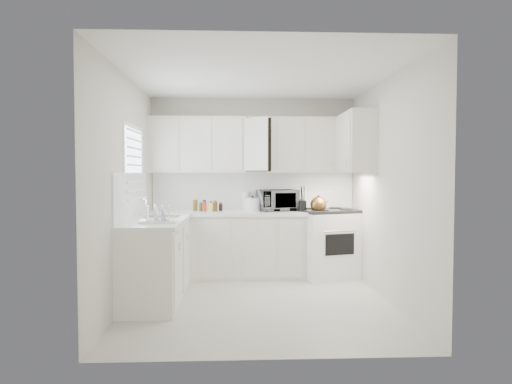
{
  "coord_description": "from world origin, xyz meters",
  "views": [
    {
      "loc": [
        -0.26,
        -5.16,
        1.5
      ],
      "look_at": [
        0.0,
        0.7,
        1.25
      ],
      "focal_mm": 31.78,
      "sensor_mm": 36.0,
      "label": 1
    }
  ],
  "objects": [
    {
      "name": "wall_right",
      "position": [
        1.5,
        0.0,
        1.3
      ],
      "size": [
        0.0,
        3.2,
        3.2
      ],
      "primitive_type": "plane",
      "rotation": [
        1.57,
        0.0,
        -1.57
      ],
      "color": "beige",
      "rests_on": "ground"
    },
    {
      "name": "wall_left",
      "position": [
        -1.5,
        0.0,
        1.3
      ],
      "size": [
        0.0,
        3.2,
        3.2
      ],
      "primitive_type": "plane",
      "rotation": [
        1.57,
        0.0,
        1.57
      ],
      "color": "beige",
      "rests_on": "ground"
    },
    {
      "name": "countertop_back",
      "position": [
        -0.39,
        1.29,
        0.93
      ],
      "size": [
        2.24,
        0.64,
        0.05
      ],
      "primitive_type": "cube",
      "color": "silver",
      "rests_on": "lower_cabinets_back"
    },
    {
      "name": "spice_left_2",
      "position": [
        -0.7,
        1.42,
        1.02
      ],
      "size": [
        0.06,
        0.06,
        0.13
      ],
      "primitive_type": "cylinder",
      "color": "red",
      "rests_on": "countertop_back"
    },
    {
      "name": "wall_front",
      "position": [
        0.0,
        -1.6,
        1.3
      ],
      "size": [
        3.0,
        0.0,
        3.0
      ],
      "primitive_type": "plane",
      "rotation": [
        -1.57,
        0.0,
        0.0
      ],
      "color": "beige",
      "rests_on": "ground"
    },
    {
      "name": "paper_towel",
      "position": [
        -0.11,
        1.52,
        1.08
      ],
      "size": [
        0.12,
        0.12,
        0.27
      ],
      "primitive_type": "cylinder",
      "color": "white",
      "rests_on": "countertop_back"
    },
    {
      "name": "floor",
      "position": [
        0.0,
        0.0,
        0.0
      ],
      "size": [
        3.2,
        3.2,
        0.0
      ],
      "primitive_type": "plane",
      "color": "#B8B5A8",
      "rests_on": "ground"
    },
    {
      "name": "lower_cabinets_left",
      "position": [
        -1.2,
        0.2,
        0.45
      ],
      "size": [
        0.6,
        1.6,
        0.9
      ],
      "primitive_type": null,
      "color": "beige",
      "rests_on": "floor"
    },
    {
      "name": "upper_cabinets_back",
      "position": [
        0.0,
        1.44,
        1.5
      ],
      "size": [
        3.0,
        0.33,
        0.8
      ],
      "primitive_type": null,
      "color": "beige",
      "rests_on": "wall_back"
    },
    {
      "name": "window_blinds",
      "position": [
        -1.48,
        0.35,
        1.55
      ],
      "size": [
        0.06,
        0.96,
        1.06
      ],
      "primitive_type": null,
      "color": "white",
      "rests_on": "wall_left"
    },
    {
      "name": "microwave",
      "position": [
        0.34,
        1.35,
        1.14
      ],
      "size": [
        0.61,
        0.44,
        0.37
      ],
      "primitive_type": "imported",
      "rotation": [
        0.0,
        0.0,
        0.28
      ],
      "color": "gray",
      "rests_on": "countertop_back"
    },
    {
      "name": "upper_cabinets_right",
      "position": [
        1.33,
        0.82,
        1.5
      ],
      "size": [
        0.33,
        0.9,
        0.8
      ],
      "primitive_type": null,
      "color": "beige",
      "rests_on": "wall_right"
    },
    {
      "name": "sauce_right_0",
      "position": [
        0.58,
        1.46,
        1.05
      ],
      "size": [
        0.06,
        0.06,
        0.19
      ],
      "primitive_type": "cylinder",
      "color": "red",
      "rests_on": "countertop_back"
    },
    {
      "name": "sink",
      "position": [
        -1.19,
        0.55,
        1.07
      ],
      "size": [
        0.42,
        0.38,
        0.3
      ],
      "primitive_type": null,
      "color": "gray",
      "rests_on": "countertop_left"
    },
    {
      "name": "backsplash_left",
      "position": [
        -1.49,
        0.2,
        1.23
      ],
      "size": [
        0.02,
        1.6,
        0.55
      ],
      "primitive_type": "cube",
      "color": "silver",
      "rests_on": "wall_left"
    },
    {
      "name": "frying_pan",
      "position": [
        1.25,
        1.42,
        0.96
      ],
      "size": [
        0.41,
        0.5,
        0.04
      ],
      "primitive_type": null,
      "rotation": [
        0.0,
        0.0,
        0.41
      ],
      "color": "black",
      "rests_on": "stove"
    },
    {
      "name": "spice_left_1",
      "position": [
        -0.78,
        1.33,
        1.02
      ],
      "size": [
        0.06,
        0.06,
        0.13
      ],
      "primitive_type": "cylinder",
      "color": "#366822",
      "rests_on": "countertop_back"
    },
    {
      "name": "ceiling",
      "position": [
        0.0,
        0.0,
        2.6
      ],
      "size": [
        3.2,
        3.2,
        0.0
      ],
      "primitive_type": "plane",
      "rotation": [
        3.14,
        0.0,
        0.0
      ],
      "color": "white",
      "rests_on": "ground"
    },
    {
      "name": "sauce_right_2",
      "position": [
        0.69,
        1.46,
        1.05
      ],
      "size": [
        0.06,
        0.06,
        0.19
      ],
      "primitive_type": "cylinder",
      "color": "#512F17",
      "rests_on": "countertop_back"
    },
    {
      "name": "stove",
      "position": [
        1.07,
        1.26,
        0.62
      ],
      "size": [
        0.96,
        0.86,
        1.24
      ],
      "primitive_type": null,
      "rotation": [
        0.0,
        0.0,
        0.27
      ],
      "color": "white",
      "rests_on": "floor"
    },
    {
      "name": "spice_left_3",
      "position": [
        -0.62,
        1.33,
        1.02
      ],
      "size": [
        0.06,
        0.06,
        0.13
      ],
      "primitive_type": "cylinder",
      "color": "#ECF239",
      "rests_on": "countertop_back"
    },
    {
      "name": "dish_rack",
      "position": [
        -1.13,
        -0.14,
        1.06
      ],
      "size": [
        0.42,
        0.34,
        0.22
      ],
      "primitive_type": null,
      "rotation": [
        0.0,
        0.0,
        0.11
      ],
      "color": "white",
      "rests_on": "countertop_left"
    },
    {
      "name": "tea_kettle",
      "position": [
        0.89,
        1.1,
        1.07
      ],
      "size": [
        0.3,
        0.27,
        0.26
      ],
      "primitive_type": null,
      "rotation": [
        0.0,
        0.0,
        0.1
      ],
      "color": "#996429",
      "rests_on": "stove"
    },
    {
      "name": "countertop_left",
      "position": [
        -1.19,
        0.2,
        0.93
      ],
      "size": [
        0.64,
        1.62,
        0.05
      ],
      "primitive_type": "cube",
      "color": "silver",
      "rests_on": "lower_cabinets_left"
    },
    {
      "name": "spice_left_0",
      "position": [
        -0.85,
        1.42,
        1.02
      ],
      "size": [
        0.06,
        0.06,
        0.13
      ],
      "primitive_type": "cylinder",
      "color": "brown",
      "rests_on": "countertop_back"
    },
    {
      "name": "sauce_right_1",
      "position": [
        0.64,
        1.4,
        1.05
      ],
      "size": [
        0.06,
        0.06,
        0.19
      ],
      "primitive_type": "cylinder",
      "color": "#ECF239",
      "rests_on": "countertop_back"
    },
    {
      "name": "wall_back",
      "position": [
        0.0,
        1.6,
        1.3
      ],
      "size": [
        3.0,
        0.0,
        3.0
      ],
      "primitive_type": "plane",
      "rotation": [
        1.57,
        0.0,
        0.0
      ],
      "color": "beige",
      "rests_on": "ground"
    },
    {
      "name": "spice_left_5",
      "position": [
        -0.47,
        1.33,
        1.02
      ],
      "size": [
        0.06,
        0.06,
        0.13
      ],
      "primitive_type": "cylinder",
      "color": "black",
      "rests_on": "countertop_back"
    },
    {
      "name": "spice_left_4",
      "position": [
        -0.55,
        1.42,
        1.02
      ],
      "size": [
        0.06,
        0.06,
        0.13
      ],
      "primitive_type": "cylinder",
      "color": "#512F17",
      "rests_on": "countertop_back"
    },
    {
      "name": "utensil_crock",
      "position": [
        0.68,
        1.19,
        1.14
      ],
      "size": [
        0.16,
        0.16,
        0.37
      ],
      "primitive_type": null,
      "rotation": [
        0.0,
        0.0,
        0.35
      ],
      "color": "black",
      "rests_on": "countertop_back"
    },
    {
      "name": "rice_cooker",
      "position": [
        -0.02,
        1.31,
        1.06
      ],
      "size": [
        0.23,
        0.23,
        0.22
      ],
      "primitive_type": null,
      "rotation": [
        0.0,
        0.0,
        -0.04
      ],
      "color": "white",
      "rests_on": "countertop_back"
    },
    {
      "name": "lower_cabinets_back",
      "position": [
        -0.39,
        1.3,
        0.45
      ],
      "size": [
        2.22,
        0.6,
        0.9
      ],
      "primitive_type": null,
      "color": "beige",
      "rests_on": "floor"
    },
    {
      "name": "backsplash_back",
      "position": [
        0.0,
        1.59,
        1.23
      ],
      "size": [
        2.98,
        0.02,
        0.55
      ],
      "primitive_type": "cube",
      "color": "silver",
      "rests_on": "wall_back"
    }
  ]
}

